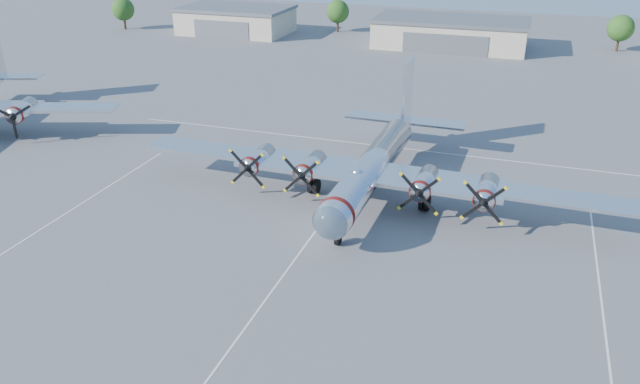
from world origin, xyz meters
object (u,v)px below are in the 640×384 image
(hangar_west, at_px, (236,20))
(tree_east, at_px, (621,28))
(tree_west, at_px, (338,12))
(main_bomber_b29, at_px, (373,193))
(tree_far_west, at_px, (123,9))
(hangar_center, at_px, (451,33))

(hangar_west, xyz_separation_m, tree_east, (75.00, 6.04, 1.51))
(tree_west, bearing_deg, main_bomber_b29, -70.37)
(tree_far_west, xyz_separation_m, tree_west, (45.00, 12.00, 0.00))
(tree_east, bearing_deg, main_bomber_b29, -109.87)
(hangar_center, bearing_deg, tree_west, 162.18)
(tree_far_west, bearing_deg, main_bomber_b29, -42.07)
(hangar_center, relative_size, tree_west, 4.31)
(hangar_center, relative_size, main_bomber_b29, 0.64)
(hangar_west, bearing_deg, tree_west, 21.89)
(hangar_center, distance_m, tree_east, 30.64)
(hangar_west, height_order, tree_far_west, tree_far_west)
(hangar_center, height_order, tree_far_west, tree_far_west)
(main_bomber_b29, bearing_deg, tree_far_west, 139.15)
(tree_far_west, height_order, tree_east, same)
(hangar_center, bearing_deg, hangar_west, 180.00)
(tree_far_west, bearing_deg, tree_west, 14.93)
(main_bomber_b29, bearing_deg, tree_west, 110.85)
(hangar_center, distance_m, main_bomber_b29, 69.67)
(tree_east, bearing_deg, tree_far_west, -174.29)
(hangar_west, relative_size, tree_east, 3.40)
(hangar_center, bearing_deg, tree_east, 11.38)
(tree_east, distance_m, main_bomber_b29, 80.50)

